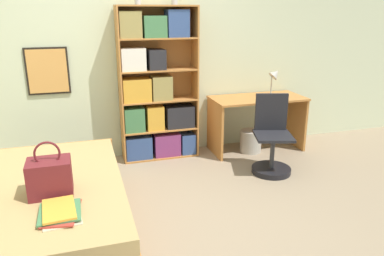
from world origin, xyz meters
TOP-DOWN VIEW (x-y plane):
  - ground_plane at (0.00, 0.00)m, footprint 14.00×14.00m
  - wall_back at (-0.00, 1.65)m, footprint 10.00×0.09m
  - bed at (-0.74, 0.02)m, footprint 1.12×1.91m
  - handbag at (-0.72, -0.18)m, footprint 0.31×0.23m
  - book_stack_on_bed at (-0.65, -0.51)m, footprint 0.28×0.38m
  - bookcase at (0.40, 1.45)m, footprint 0.92×0.30m
  - desk at (1.69, 1.32)m, footprint 1.18×0.56m
  - desk_lamp at (1.89, 1.30)m, footprint 0.21×0.16m
  - desk_chair at (1.54, 0.64)m, footprint 0.49×0.49m
  - waste_bin at (1.59, 1.27)m, footprint 0.27×0.27m

SIDE VIEW (x-z plane):
  - ground_plane at x=0.00m, z-range 0.00..0.00m
  - waste_bin at x=1.59m, z-range 0.00..0.28m
  - bed at x=-0.74m, z-range 0.00..0.46m
  - desk_chair at x=1.54m, z-range -0.15..0.72m
  - book_stack_on_bed at x=-0.65m, z-range 0.46..0.51m
  - desk at x=1.69m, z-range 0.14..0.84m
  - handbag at x=-0.72m, z-range 0.40..0.81m
  - bookcase at x=0.40m, z-range -0.06..1.75m
  - desk_lamp at x=1.89m, z-range 0.75..1.13m
  - wall_back at x=0.00m, z-range 0.00..2.60m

